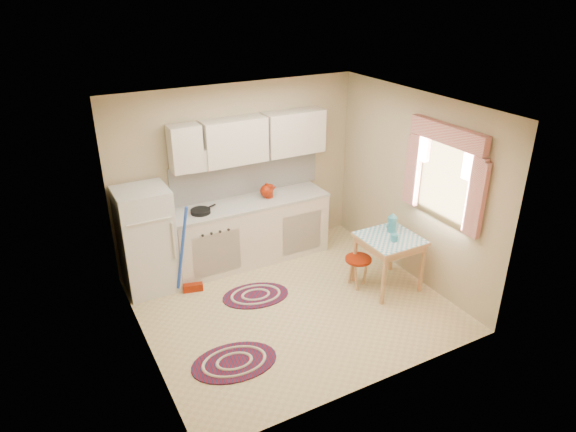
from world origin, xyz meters
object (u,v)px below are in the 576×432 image
object	(u,v)px
stool	(358,272)
fridge	(147,240)
base_cabinets	(251,232)
table	(388,262)

from	to	relation	value
stool	fridge	bearing A→B (deg)	152.31
stool	base_cabinets	bearing A→B (deg)	125.62
fridge	base_cabinets	xyz separation A→B (m)	(1.47, 0.05, -0.26)
table	stool	xyz separation A→B (m)	(-0.34, 0.19, -0.15)
base_cabinets	stool	size ratio (longest dim) A/B	5.36
table	fridge	bearing A→B (deg)	152.23
fridge	stool	xyz separation A→B (m)	(2.41, -1.27, -0.49)
fridge	stool	bearing A→B (deg)	-27.69
base_cabinets	fridge	bearing A→B (deg)	-178.05
base_cabinets	table	size ratio (longest dim) A/B	3.12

